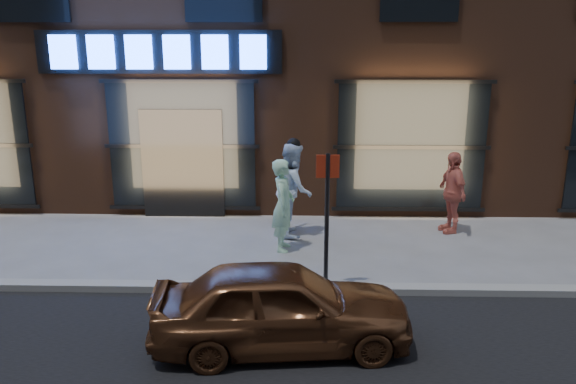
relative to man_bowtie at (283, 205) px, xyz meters
The scene contains 7 objects.
ground 3.09m from the man_bowtie, 140.61° to the right, with size 90.00×90.00×0.00m, color slate.
curb 3.07m from the man_bowtie, 140.61° to the right, with size 60.00×0.25×0.12m, color gray.
man_bowtie is the anchor object (origin of this frame).
man_cap 0.91m from the man_bowtie, 78.87° to the left, with size 0.92×0.72×1.89m, color white.
passerby 3.59m from the man_bowtie, 18.21° to the left, with size 0.99×0.41×1.68m, color #D56B58.
gold_sedan 3.50m from the man_bowtie, 88.47° to the right, with size 1.33×3.31×1.13m, color brown.
sign_post 1.98m from the man_bowtie, 67.67° to the right, with size 0.35×0.07×2.20m.
Camera 1 is at (2.63, -8.13, 3.82)m, focal length 35.00 mm.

